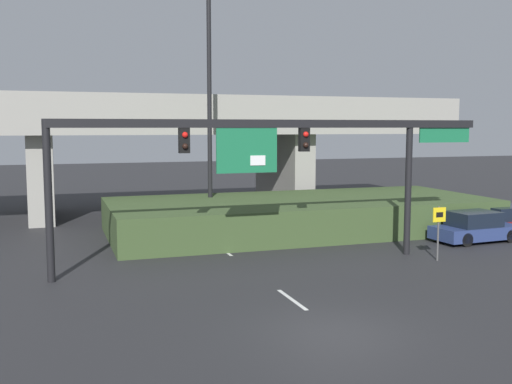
% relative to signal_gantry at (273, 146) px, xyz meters
% --- Properties ---
extents(ground_plane, '(160.00, 160.00, 0.00)m').
position_rel_signal_gantry_xyz_m(ground_plane, '(-1.12, -8.00, -4.76)').
color(ground_plane, '#262628').
extents(lane_markings, '(0.14, 34.79, 0.01)m').
position_rel_signal_gantry_xyz_m(lane_markings, '(-1.12, 3.29, -4.76)').
color(lane_markings, silver).
rests_on(lane_markings, ground).
extents(signal_gantry, '(17.94, 0.44, 5.81)m').
position_rel_signal_gantry_xyz_m(signal_gantry, '(0.00, 0.00, 0.00)').
color(signal_gantry, black).
rests_on(signal_gantry, ground).
extents(speed_limit_sign, '(0.60, 0.11, 2.29)m').
position_rel_signal_gantry_xyz_m(speed_limit_sign, '(6.72, -1.53, -3.27)').
color(speed_limit_sign, '#4C4C4C').
rests_on(speed_limit_sign, ground).
extents(highway_light_pole_near, '(0.70, 0.36, 15.30)m').
position_rel_signal_gantry_xyz_m(highway_light_pole_near, '(-0.24, 9.20, 3.27)').
color(highway_light_pole_near, black).
rests_on(highway_light_pole_near, ground).
extents(overpass_bridge, '(37.00, 9.64, 7.39)m').
position_rel_signal_gantry_xyz_m(overpass_bridge, '(-1.12, 16.14, 0.48)').
color(overpass_bridge, gray).
rests_on(overpass_bridge, ground).
extents(grass_embankment, '(19.97, 8.50, 1.72)m').
position_rel_signal_gantry_xyz_m(grass_embankment, '(4.11, 6.92, -3.90)').
color(grass_embankment, '#384C28').
rests_on(grass_embankment, ground).
extents(parked_sedan_near_right, '(4.42, 2.17, 1.47)m').
position_rel_signal_gantry_xyz_m(parked_sedan_near_right, '(10.99, 1.48, -4.08)').
color(parked_sedan_near_right, navy).
rests_on(parked_sedan_near_right, ground).
extents(parked_sedan_mid_right, '(4.73, 2.30, 1.41)m').
position_rel_signal_gantry_xyz_m(parked_sedan_mid_right, '(14.13, 2.94, -4.10)').
color(parked_sedan_mid_right, maroon).
rests_on(parked_sedan_mid_right, ground).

